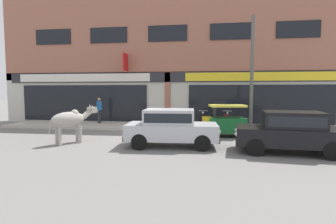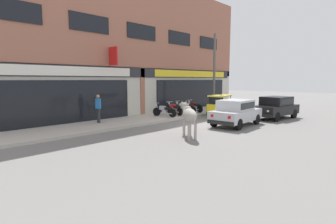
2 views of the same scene
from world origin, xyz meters
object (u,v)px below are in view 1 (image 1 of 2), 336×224
(pedestrian, at_px, (99,107))
(motorcycle_1, at_px, (187,119))
(motorcycle_2, at_px, (205,120))
(car_0, at_px, (171,126))
(utility_pole, at_px, (252,74))
(cow, at_px, (71,119))
(motorcycle_0, at_px, (166,119))
(motorcycle_3, at_px, (226,120))
(auto_rickshaw, at_px, (224,123))
(car_1, at_px, (290,130))

(pedestrian, bearing_deg, motorcycle_1, -7.23)
(motorcycle_2, bearing_deg, car_0, -104.88)
(utility_pole, bearing_deg, car_0, -132.63)
(cow, relative_size, motorcycle_2, 1.03)
(car_0, bearing_deg, utility_pole, 47.37)
(motorcycle_0, bearing_deg, pedestrian, 168.52)
(pedestrian, bearing_deg, motorcycle_3, -5.32)
(auto_rickshaw, relative_size, motorcycle_3, 1.16)
(cow, relative_size, car_0, 0.50)
(car_0, height_order, pedestrian, pedestrian)
(motorcycle_0, height_order, motorcycle_1, same)
(car_0, bearing_deg, auto_rickshaw, 49.00)
(cow, distance_m, utility_pole, 9.04)
(motorcycle_2, relative_size, utility_pole, 0.31)
(car_1, relative_size, motorcycle_2, 2.07)
(motorcycle_2, relative_size, pedestrian, 1.13)
(car_1, height_order, motorcycle_1, car_1)
(cow, height_order, motorcycle_1, cow)
(cow, distance_m, pedestrian, 5.78)
(motorcycle_1, relative_size, motorcycle_3, 1.00)
(cow, relative_size, utility_pole, 0.32)
(car_0, relative_size, pedestrian, 2.30)
(auto_rickshaw, height_order, motorcycle_1, auto_rickshaw)
(auto_rickshaw, relative_size, motorcycle_0, 1.16)
(pedestrian, bearing_deg, car_0, -46.74)
(car_1, relative_size, utility_pole, 0.64)
(cow, xyz_separation_m, utility_pole, (7.83, 4.02, 2.06))
(car_0, distance_m, car_1, 4.28)
(motorcycle_0, bearing_deg, cow, -124.18)
(car_1, bearing_deg, utility_pole, 97.35)
(car_0, bearing_deg, motorcycle_1, 87.00)
(car_1, height_order, motorcycle_3, car_1)
(motorcycle_2, height_order, utility_pole, utility_pole)
(motorcycle_3, bearing_deg, motorcycle_0, -177.19)
(cow, bearing_deg, car_0, 0.45)
(car_1, distance_m, utility_pole, 5.07)
(motorcycle_3, relative_size, pedestrian, 1.12)
(utility_pole, bearing_deg, motorcycle_1, 164.60)
(motorcycle_3, xyz_separation_m, pedestrian, (-7.78, 0.72, 0.60))
(cow, relative_size, car_1, 0.50)
(motorcycle_2, distance_m, pedestrian, 6.66)
(car_0, bearing_deg, pedestrian, 133.26)
(cow, bearing_deg, motorcycle_3, 36.67)
(cow, distance_m, car_0, 4.16)
(car_1, bearing_deg, cow, 176.69)
(car_0, height_order, motorcycle_3, car_0)
(car_0, relative_size, motorcycle_2, 2.05)
(motorcycle_1, bearing_deg, utility_pole, -15.40)
(car_1, xyz_separation_m, motorcycle_0, (-5.17, 5.26, -0.28))
(motorcycle_2, xyz_separation_m, pedestrian, (-6.59, 0.77, 0.60))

